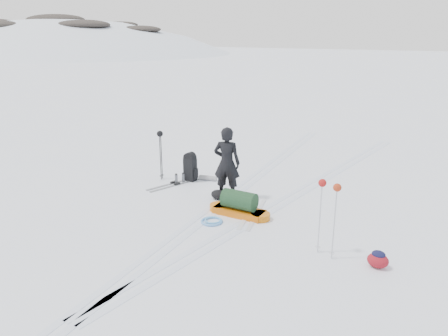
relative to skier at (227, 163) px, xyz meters
The scene contains 13 objects.
ground 1.14m from the skier, 81.23° to the right, with size 200.00×200.00×0.00m, color white.
ski_tracks 1.19m from the skier, 16.46° to the left, with size 3.38×17.97×0.01m.
skier is the anchor object (origin of this frame).
pulk_sled 1.34m from the skier, 46.00° to the right, with size 1.53×0.50×0.59m.
expedition_rucksack 1.75m from the skier, 155.24° to the left, with size 0.87×0.51×0.83m.
ski_poles_black 2.41m from the skier, behind, with size 0.18×0.21×1.43m.
ski_poles_silver 3.57m from the skier, 29.00° to the right, with size 0.46×0.26×1.50m.
touring_skis_grey 1.99m from the skier, behind, with size 0.82×1.75×0.06m.
touring_skis_white 1.50m from the skier, 30.03° to the right, with size 0.75×1.98×0.07m.
rope_coil 1.79m from the skier, 72.91° to the right, with size 0.61×0.61×0.06m.
small_daypack 4.48m from the skier, 22.47° to the right, with size 0.39×0.29×0.33m.
thermos_pair 1.89m from the skier, 169.74° to the left, with size 0.19×0.32×0.31m.
stuff_sack 0.84m from the skier, 122.93° to the right, with size 0.43×0.35×0.24m.
Camera 1 is at (5.03, -8.50, 4.09)m, focal length 35.00 mm.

